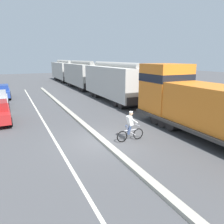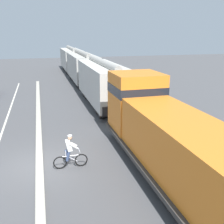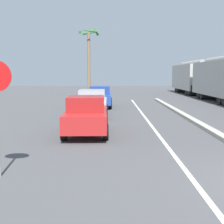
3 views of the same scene
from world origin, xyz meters
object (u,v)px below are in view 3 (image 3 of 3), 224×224
object	(u,v)px
parked_car_red	(86,115)
palm_tree_near	(89,50)
hopper_car_trailing	(191,78)
hopper_car_middle	(223,79)
parked_car_blue	(100,97)
parked_car_silver	(92,103)

from	to	relation	value
parked_car_red	palm_tree_near	size ratio (longest dim) A/B	0.54
hopper_car_trailing	parked_car_red	size ratio (longest dim) A/B	2.50
hopper_car_middle	parked_car_blue	distance (m)	12.18
parked_car_red	parked_car_silver	distance (m)	5.49
hopper_car_trailing	palm_tree_near	bearing A→B (deg)	-167.66
hopper_car_trailing	parked_car_red	xyz separation A→B (m)	(-11.27, -27.19, -1.26)
hopper_car_middle	parked_car_blue	world-z (taller)	hopper_car_middle
parked_car_blue	parked_car_red	bearing A→B (deg)	-90.83
parked_car_red	parked_car_silver	bearing A→B (deg)	90.99
hopper_car_middle	hopper_car_trailing	size ratio (longest dim) A/B	1.00
palm_tree_near	parked_car_silver	bearing A→B (deg)	-85.32
hopper_car_trailing	parked_car_blue	world-z (taller)	hopper_car_trailing
parked_car_red	palm_tree_near	distance (m)	24.84
hopper_car_middle	parked_car_silver	bearing A→B (deg)	-138.35
hopper_car_trailing	parked_car_red	bearing A→B (deg)	-112.51
hopper_car_trailing	palm_tree_near	xyz separation A→B (m)	(-12.91, -2.82, 3.26)
parked_car_red	palm_tree_near	xyz separation A→B (m)	(-1.64, 24.37, 4.52)
parked_car_red	parked_car_silver	world-z (taller)	same
parked_car_red	hopper_car_middle	bearing A→B (deg)	54.15
hopper_car_middle	parked_car_blue	bearing A→B (deg)	-156.56
parked_car_red	parked_car_silver	size ratio (longest dim) A/B	1.00
hopper_car_trailing	hopper_car_middle	bearing A→B (deg)	-90.00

